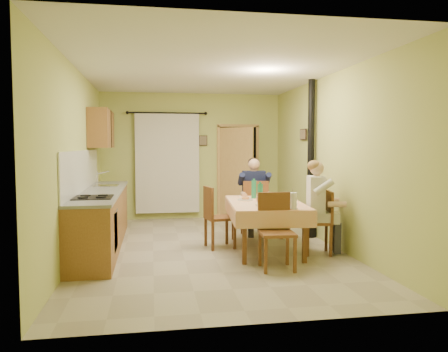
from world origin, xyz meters
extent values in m
cube|color=tan|center=(0.00, 0.00, 0.00)|extent=(4.00, 6.00, 0.01)
cube|color=#BEC665|center=(0.00, 3.00, 1.40)|extent=(4.00, 0.04, 2.80)
cube|color=#BEC665|center=(0.00, -3.00, 1.40)|extent=(4.00, 0.04, 2.80)
cube|color=#BEC665|center=(-2.00, 0.00, 1.40)|extent=(0.04, 6.00, 2.80)
cube|color=#BEC665|center=(2.00, 0.00, 1.40)|extent=(0.04, 6.00, 2.80)
cube|color=white|center=(0.00, 0.00, 2.80)|extent=(4.00, 6.00, 0.04)
cube|color=brown|center=(-1.70, 0.40, 0.44)|extent=(0.60, 3.60, 0.88)
cube|color=gray|center=(-1.70, 0.40, 0.90)|extent=(0.64, 3.64, 0.04)
cube|color=white|center=(-1.99, 0.40, 1.23)|extent=(0.02, 3.60, 0.66)
cube|color=silver|center=(-1.70, 1.20, 0.92)|extent=(0.42, 0.42, 0.03)
cube|color=black|center=(-1.70, -0.60, 0.93)|extent=(0.52, 0.56, 0.02)
cube|color=black|center=(-1.40, -0.60, 0.45)|extent=(0.01, 0.55, 0.55)
cube|color=brown|center=(-1.82, 1.70, 1.95)|extent=(0.35, 1.40, 0.70)
cylinder|color=black|center=(-0.55, 2.88, 2.35)|extent=(1.70, 0.04, 0.04)
cube|color=silver|center=(-0.55, 2.90, 1.25)|extent=(1.40, 0.06, 2.20)
cube|color=black|center=(1.05, 2.98, 1.03)|extent=(0.84, 0.03, 2.06)
cube|color=tan|center=(0.60, 2.97, 1.03)|extent=(0.06, 0.06, 2.12)
cube|color=tan|center=(1.50, 2.97, 1.03)|extent=(0.06, 0.06, 2.12)
cube|color=tan|center=(1.05, 2.97, 2.09)|extent=(0.96, 0.06, 0.06)
cube|color=tan|center=(0.96, 2.71, 1.02)|extent=(0.67, 0.53, 2.04)
cube|color=#EEAC7B|center=(0.85, -0.23, 0.74)|extent=(1.27, 1.95, 0.04)
cube|color=#EEAC7B|center=(0.76, -1.16, 0.63)|extent=(1.10, 0.12, 0.22)
cube|color=#EEAC7B|center=(0.93, 0.69, 0.63)|extent=(1.10, 0.12, 0.22)
cube|color=#EEAC7B|center=(0.30, -0.18, 0.63)|extent=(0.18, 1.85, 0.22)
cube|color=#EEAC7B|center=(1.40, -0.28, 0.63)|extent=(0.18, 1.85, 0.22)
cylinder|color=white|center=(0.92, 0.44, 0.77)|extent=(0.25, 0.25, 0.02)
ellipsoid|color=#CC7233|center=(0.92, 0.44, 0.79)|extent=(0.12, 0.12, 0.05)
cylinder|color=white|center=(0.76, -0.83, 0.77)|extent=(0.25, 0.25, 0.02)
ellipsoid|color=#CC7233|center=(0.76, -0.83, 0.79)|extent=(0.12, 0.12, 0.05)
cylinder|color=white|center=(1.11, -0.62, 0.77)|extent=(0.25, 0.25, 0.02)
ellipsoid|color=#CC7233|center=(1.11, -0.62, 0.79)|extent=(0.12, 0.12, 0.05)
cylinder|color=white|center=(0.59, 0.02, 0.77)|extent=(0.25, 0.25, 0.02)
ellipsoid|color=#CC7233|center=(0.59, 0.02, 0.79)|extent=(0.12, 0.12, 0.05)
cylinder|color=#DE5E3C|center=(0.85, -0.18, 0.80)|extent=(0.26, 0.26, 0.08)
cylinder|color=white|center=(0.80, -0.78, 0.77)|extent=(0.28, 0.28, 0.02)
cube|color=tan|center=(0.81, -0.81, 0.79)|extent=(0.07, 0.07, 0.03)
cube|color=tan|center=(0.78, -0.76, 0.79)|extent=(0.07, 0.07, 0.03)
cube|color=tan|center=(0.81, -0.80, 0.79)|extent=(0.07, 0.06, 0.03)
cube|color=tan|center=(0.83, -0.81, 0.79)|extent=(0.05, 0.07, 0.03)
cube|color=tan|center=(0.79, -0.84, 0.79)|extent=(0.07, 0.07, 0.03)
cylinder|color=silver|center=(0.99, -0.37, 0.81)|extent=(0.07, 0.07, 0.10)
cylinder|color=silver|center=(1.06, 0.12, 0.81)|extent=(0.07, 0.07, 0.10)
cylinder|color=white|center=(1.02, -1.05, 0.88)|extent=(0.11, 0.11, 0.22)
cylinder|color=silver|center=(1.02, -1.05, 0.91)|extent=(0.02, 0.02, 0.30)
cube|color=brown|center=(0.93, 0.85, 0.48)|extent=(0.48, 0.48, 0.04)
cube|color=brown|center=(0.91, 0.65, 0.76)|extent=(0.45, 0.07, 0.51)
cube|color=brown|center=(0.73, -1.30, 0.48)|extent=(0.47, 0.47, 0.04)
cube|color=brown|center=(0.74, -1.10, 0.75)|extent=(0.44, 0.06, 0.51)
cube|color=brown|center=(1.57, -0.60, 0.48)|extent=(0.47, 0.47, 0.04)
cube|color=brown|center=(1.74, -0.63, 0.73)|extent=(0.12, 0.40, 0.46)
cube|color=brown|center=(0.17, 0.04, 0.48)|extent=(0.50, 0.50, 0.04)
cube|color=brown|center=(-0.02, 0.01, 0.74)|extent=(0.12, 0.43, 0.49)
cube|color=#141938|center=(0.92, 0.75, 0.56)|extent=(0.39, 0.43, 0.16)
cube|color=#141938|center=(0.93, 0.88, 0.91)|extent=(0.42, 0.25, 0.54)
sphere|color=tan|center=(0.93, 0.87, 1.30)|extent=(0.21, 0.21, 0.21)
ellipsoid|color=black|center=(0.93, 0.91, 1.34)|extent=(0.21, 0.21, 0.16)
cube|color=beige|center=(1.66, -0.62, 0.56)|extent=(0.46, 0.43, 0.16)
cube|color=beige|center=(1.54, -0.59, 0.91)|extent=(0.29, 0.44, 0.54)
sphere|color=tan|center=(1.55, -0.59, 1.30)|extent=(0.21, 0.21, 0.21)
ellipsoid|color=olive|center=(1.51, -0.59, 1.34)|extent=(0.21, 0.21, 0.16)
cylinder|color=black|center=(1.90, 0.60, 1.40)|extent=(0.12, 0.12, 2.80)
cylinder|color=black|center=(1.90, 0.60, 0.15)|extent=(0.24, 0.24, 0.30)
cube|color=black|center=(0.25, 2.97, 1.75)|extent=(0.19, 0.03, 0.23)
cube|color=brown|center=(1.97, 1.20, 1.85)|extent=(0.03, 0.31, 0.21)
camera|label=1|loc=(-0.90, -6.80, 1.64)|focal=35.00mm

